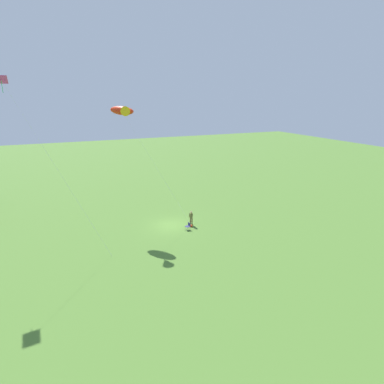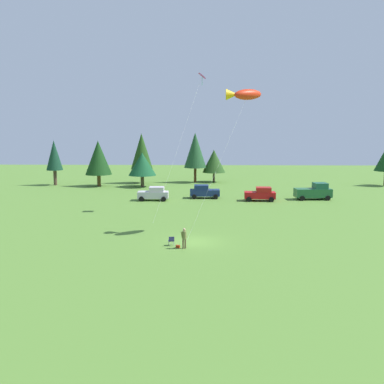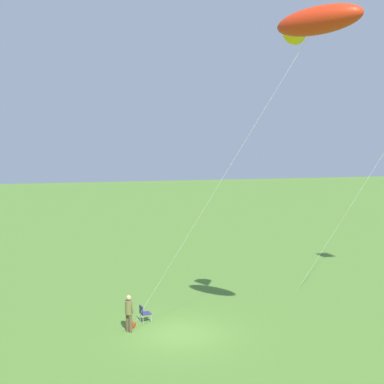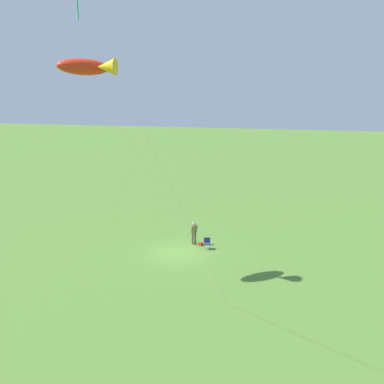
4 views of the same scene
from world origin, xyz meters
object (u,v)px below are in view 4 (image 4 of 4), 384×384
(person_kite_flyer, at_px, (194,231))
(kite_diamond_rainbow, at_px, (85,8))
(backpack_on_grass, at_px, (201,244))
(kite_large_fish, at_px, (89,67))
(folding_chair, at_px, (207,242))

(person_kite_flyer, bearing_deg, kite_diamond_rainbow, -39.79)
(kite_diamond_rainbow, bearing_deg, backpack_on_grass, -95.83)
(person_kite_flyer, xyz_separation_m, kite_large_fish, (5.33, 6.26, 12.05))
(folding_chair, distance_m, backpack_on_grass, 0.95)
(person_kite_flyer, xyz_separation_m, folding_chair, (-1.14, 0.85, -0.53))
(backpack_on_grass, relative_size, kite_large_fish, 0.02)
(folding_chair, xyz_separation_m, backpack_on_grass, (0.60, -0.64, -0.38))
(person_kite_flyer, distance_m, kite_diamond_rainbow, 22.19)
(person_kite_flyer, xyz_separation_m, backpack_on_grass, (-0.54, 0.21, -0.91))
(backpack_on_grass, xyz_separation_m, kite_diamond_rainbow, (1.70, 16.70, 15.23))
(backpack_on_grass, bearing_deg, folding_chair, 133.05)
(kite_diamond_rainbow, bearing_deg, person_kite_flyer, -93.93)
(person_kite_flyer, relative_size, kite_diamond_rainbow, 0.11)
(folding_chair, xyz_separation_m, kite_large_fish, (6.47, 5.41, 12.58))
(kite_large_fish, xyz_separation_m, kite_diamond_rainbow, (-4.17, 10.65, 2.27))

